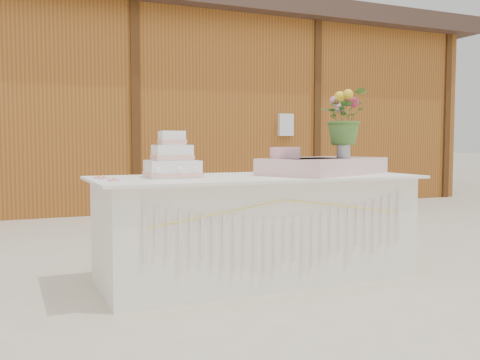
# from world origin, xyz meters

# --- Properties ---
(ground) EXTENTS (80.00, 80.00, 0.00)m
(ground) POSITION_xyz_m (0.00, 0.00, 0.00)
(ground) COLOR beige
(ground) RESTS_ON ground
(barn) EXTENTS (12.60, 4.60, 3.30)m
(barn) POSITION_xyz_m (-0.01, 5.99, 1.68)
(barn) COLOR brown
(barn) RESTS_ON ground
(cake_table) EXTENTS (2.40, 1.00, 0.77)m
(cake_table) POSITION_xyz_m (0.00, -0.00, 0.39)
(cake_table) COLOR white
(cake_table) RESTS_ON ground
(wedding_cake) EXTENTS (0.39, 0.39, 0.33)m
(wedding_cake) POSITION_xyz_m (-0.62, 0.09, 0.88)
(wedding_cake) COLOR white
(wedding_cake) RESTS_ON cake_table
(pink_cake_stand) EXTENTS (0.29, 0.29, 0.21)m
(pink_cake_stand) POSITION_xyz_m (0.24, -0.01, 0.89)
(pink_cake_stand) COLOR white
(pink_cake_stand) RESTS_ON cake_table
(satin_runner) EXTENTS (1.16, 0.95, 0.13)m
(satin_runner) POSITION_xyz_m (0.57, -0.02, 0.83)
(satin_runner) COLOR beige
(satin_runner) RESTS_ON cake_table
(flower_vase) EXTENTS (0.11, 0.11, 0.15)m
(flower_vase) POSITION_xyz_m (0.74, -0.04, 0.97)
(flower_vase) COLOR #BAB9BE
(flower_vase) RESTS_ON satin_runner
(bouquet) EXTENTS (0.50, 0.48, 0.44)m
(bouquet) POSITION_xyz_m (0.74, -0.04, 1.26)
(bouquet) COLOR #45702C
(bouquet) RESTS_ON flower_vase
(loose_flowers) EXTENTS (0.28, 0.40, 0.02)m
(loose_flowers) POSITION_xyz_m (-1.05, 0.03, 0.78)
(loose_flowers) COLOR pink
(loose_flowers) RESTS_ON cake_table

